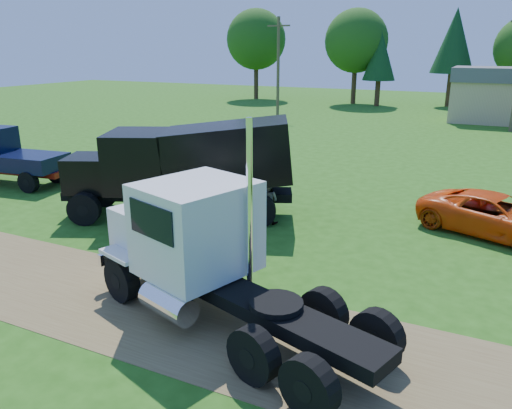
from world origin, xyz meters
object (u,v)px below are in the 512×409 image
at_px(black_dump_truck, 187,163).
at_px(navy_truck, 0,156).
at_px(orange_pickup, 496,215).
at_px(white_semi_tractor, 199,248).

xyz_separation_m(black_dump_truck, navy_truck, (-10.87, 0.21, -0.74)).
bearing_deg(black_dump_truck, orange_pickup, -8.95).
relative_size(white_semi_tractor, navy_truck, 1.31).
bearing_deg(navy_truck, orange_pickup, -0.16).
distance_m(black_dump_truck, navy_truck, 10.90).
height_order(navy_truck, orange_pickup, navy_truck).
bearing_deg(black_dump_truck, white_semi_tractor, -78.62).
height_order(white_semi_tractor, navy_truck, white_semi_tractor).
distance_m(black_dump_truck, orange_pickup, 11.36).
height_order(white_semi_tractor, black_dump_truck, white_semi_tractor).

